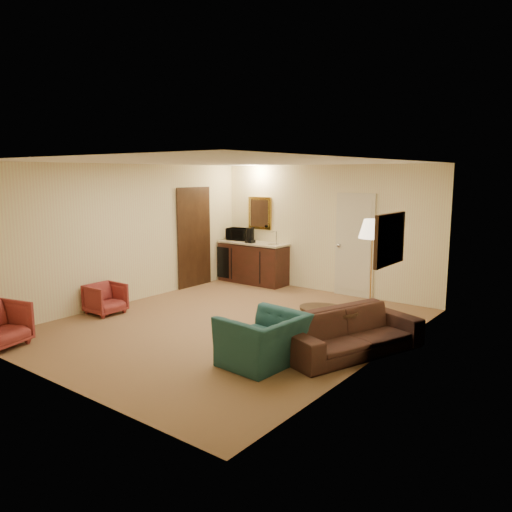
% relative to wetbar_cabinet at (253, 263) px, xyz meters
% --- Properties ---
extents(ground, '(6.00, 6.00, 0.00)m').
position_rel_wetbar_cabinet_xyz_m(ground, '(1.65, -2.72, -0.46)').
color(ground, brown).
rests_on(ground, ground).
extents(room_walls, '(5.02, 6.01, 2.61)m').
position_rel_wetbar_cabinet_xyz_m(room_walls, '(1.55, -1.95, 1.26)').
color(room_walls, beige).
rests_on(room_walls, ground).
extents(wetbar_cabinet, '(1.64, 0.58, 0.92)m').
position_rel_wetbar_cabinet_xyz_m(wetbar_cabinet, '(0.00, 0.00, 0.00)').
color(wetbar_cabinet, '#391712').
rests_on(wetbar_cabinet, ground).
extents(sofa, '(1.25, 2.12, 0.80)m').
position_rel_wetbar_cabinet_xyz_m(sofa, '(3.80, -2.72, -0.06)').
color(sofa, black).
rests_on(sofa, ground).
extents(teal_armchair, '(0.72, 1.05, 0.88)m').
position_rel_wetbar_cabinet_xyz_m(teal_armchair, '(3.09, -3.78, -0.02)').
color(teal_armchair, '#1B4145').
rests_on(teal_armchair, ground).
extents(rose_chair_near, '(0.54, 0.58, 0.59)m').
position_rel_wetbar_cabinet_xyz_m(rose_chair_near, '(-0.50, -3.56, -0.17)').
color(rose_chair_near, '#993532').
rests_on(rose_chair_near, ground).
extents(coffee_table, '(1.04, 0.87, 0.51)m').
position_rel_wetbar_cabinet_xyz_m(coffee_table, '(3.34, -2.55, -0.20)').
color(coffee_table, '#321E10').
rests_on(coffee_table, ground).
extents(floor_lamp, '(0.56, 0.56, 1.71)m').
position_rel_wetbar_cabinet_xyz_m(floor_lamp, '(3.35, -1.16, 0.39)').
color(floor_lamp, '#C68F42').
rests_on(floor_lamp, ground).
extents(waste_bin, '(0.32, 0.32, 0.33)m').
position_rel_wetbar_cabinet_xyz_m(waste_bin, '(0.65, -0.07, -0.29)').
color(waste_bin, black).
rests_on(waste_bin, ground).
extents(microwave, '(0.54, 0.35, 0.34)m').
position_rel_wetbar_cabinet_xyz_m(microwave, '(-0.48, 0.07, 0.63)').
color(microwave, black).
rests_on(microwave, wetbar_cabinet).
extents(coffee_maker, '(0.19, 0.19, 0.33)m').
position_rel_wetbar_cabinet_xyz_m(coffee_maker, '(0.02, -0.12, 0.63)').
color(coffee_maker, black).
rests_on(coffee_maker, wetbar_cabinet).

